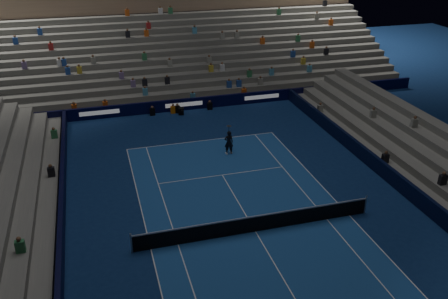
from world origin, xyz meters
TOP-DOWN VIEW (x-y plane):
  - ground at (0.00, 0.00)m, footprint 90.00×90.00m
  - court_surface at (0.00, 0.00)m, footprint 10.97×23.77m
  - sponsor_barrier_far at (0.00, 18.50)m, footprint 44.00×0.25m
  - sponsor_barrier_east at (9.70, 0.00)m, footprint 0.25×37.00m
  - sponsor_barrier_west at (-9.70, 0.00)m, footprint 0.25×37.00m
  - grandstand_main at (0.00, 27.90)m, footprint 44.00×15.20m
  - tennis_net at (0.00, 0.00)m, footprint 12.90×0.10m
  - tennis_player at (1.29, 9.30)m, footprint 0.66×0.46m
  - broadcast_camera at (-0.42, 17.54)m, footprint 0.53×0.92m

SIDE VIEW (x-z plane):
  - ground at x=0.00m, z-range 0.00..0.00m
  - court_surface at x=0.00m, z-range 0.00..0.01m
  - broadcast_camera at x=-0.42m, z-range 0.01..0.58m
  - sponsor_barrier_far at x=0.00m, z-range 0.00..1.00m
  - sponsor_barrier_east at x=9.70m, z-range 0.00..1.00m
  - sponsor_barrier_west at x=-9.70m, z-range 0.00..1.00m
  - tennis_net at x=0.00m, z-range -0.05..1.05m
  - tennis_player at x=1.29m, z-range 0.00..1.70m
  - grandstand_main at x=0.00m, z-range -2.22..8.98m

